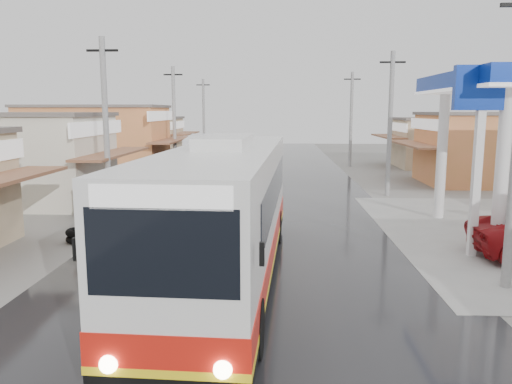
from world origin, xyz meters
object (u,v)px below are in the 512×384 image
tricycle_near (100,198)px  second_bus (206,156)px  coach_bus (227,212)px  tyre_stack (80,235)px  cyclist (159,212)px

tricycle_near → second_bus: bearing=100.1°
coach_bus → tyre_stack: bearing=149.5°
tyre_stack → coach_bus: bearing=-33.2°
second_bus → tricycle_near: size_ratio=3.91×
coach_bus → second_bus: (-3.63, 20.97, -0.36)m
second_bus → tyre_stack: bearing=-103.1°
cyclist → tyre_stack: 3.21m
coach_bus → second_bus: size_ratio=1.44×
second_bus → tricycle_near: (-2.93, -12.96, -0.73)m
tricycle_near → coach_bus: bearing=-27.9°
coach_bus → tricycle_near: 10.41m
second_bus → tyre_stack: 17.34m
tyre_stack → cyclist: bearing=37.3°
coach_bus → tyre_stack: (-5.85, 3.83, -1.72)m
coach_bus → cyclist: bearing=122.8°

